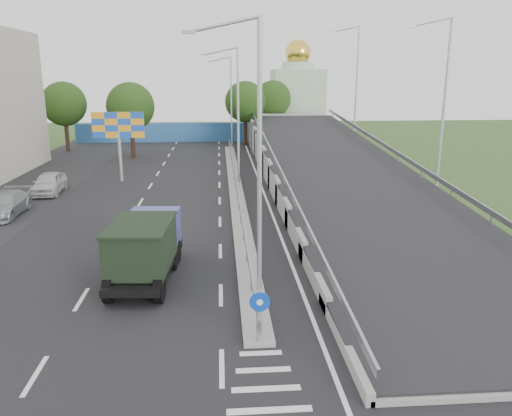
{
  "coord_description": "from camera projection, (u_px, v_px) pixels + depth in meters",
  "views": [
    {
      "loc": [
        -1.14,
        -11.88,
        8.31
      ],
      "look_at": [
        0.53,
        10.83,
        2.2
      ],
      "focal_mm": 35.0,
      "sensor_mm": 36.0,
      "label": 1
    }
  ],
  "objects": [
    {
      "name": "ground",
      "position": [
        266.0,
        388.0,
        13.68
      ],
      "size": [
        160.0,
        160.0,
        0.0
      ],
      "primitive_type": "plane",
      "color": "#2D4C1E",
      "rests_on": "ground"
    },
    {
      "name": "road_surface",
      "position": [
        192.0,
        205.0,
        32.73
      ],
      "size": [
        26.0,
        90.0,
        0.04
      ],
      "primitive_type": "cube",
      "color": "black",
      "rests_on": "ground"
    },
    {
      "name": "median",
      "position": [
        236.0,
        190.0,
        36.77
      ],
      "size": [
        1.0,
        44.0,
        0.2
      ],
      "primitive_type": "cube",
      "color": "gray",
      "rests_on": "ground"
    },
    {
      "name": "overpass_ramp",
      "position": [
        337.0,
        166.0,
        36.87
      ],
      "size": [
        10.0,
        50.0,
        3.5
      ],
      "color": "gray",
      "rests_on": "ground"
    },
    {
      "name": "median_guardrail",
      "position": [
        236.0,
        181.0,
        36.6
      ],
      "size": [
        0.09,
        44.0,
        0.71
      ],
      "color": "gray",
      "rests_on": "median"
    },
    {
      "name": "sign_bollard",
      "position": [
        260.0,
        316.0,
        15.5
      ],
      "size": [
        0.64,
        0.23,
        1.67
      ],
      "color": "black",
      "rests_on": "median"
    },
    {
      "name": "lamp_post_near",
      "position": [
        254.0,
        146.0,
        17.96
      ],
      "size": [
        2.74,
        0.18,
        10.08
      ],
      "color": "#B2B5B7",
      "rests_on": "median"
    },
    {
      "name": "lamp_post_mid",
      "position": [
        236.0,
        109.0,
        37.22
      ],
      "size": [
        2.74,
        0.18,
        10.08
      ],
      "color": "#B2B5B7",
      "rests_on": "median"
    },
    {
      "name": "lamp_post_far",
      "position": [
        230.0,
        97.0,
        56.49
      ],
      "size": [
        2.74,
        0.18,
        10.08
      ],
      "color": "#B2B5B7",
      "rests_on": "median"
    },
    {
      "name": "blue_wall",
      "position": [
        197.0,
        132.0,
        63.17
      ],
      "size": [
        30.0,
        0.5,
        2.4
      ],
      "primitive_type": "cube",
      "color": "#2B5E9E",
      "rests_on": "ground"
    },
    {
      "name": "church",
      "position": [
        297.0,
        96.0,
        70.8
      ],
      "size": [
        7.0,
        7.0,
        13.8
      ],
      "color": "#B2CCAD",
      "rests_on": "ground"
    },
    {
      "name": "billboard",
      "position": [
        118.0,
        129.0,
        38.92
      ],
      "size": [
        4.0,
        0.24,
        5.5
      ],
      "color": "#B2B5B7",
      "rests_on": "ground"
    },
    {
      "name": "tree_left_mid",
      "position": [
        131.0,
        107.0,
        50.15
      ],
      "size": [
        4.8,
        4.8,
        7.6
      ],
      "color": "black",
      "rests_on": "ground"
    },
    {
      "name": "tree_median_far",
      "position": [
        245.0,
        102.0,
        58.71
      ],
      "size": [
        4.8,
        4.8,
        7.6
      ],
      "color": "black",
      "rests_on": "ground"
    },
    {
      "name": "tree_left_far",
      "position": [
        64.0,
        104.0,
        54.4
      ],
      "size": [
        4.8,
        4.8,
        7.6
      ],
      "color": "black",
      "rests_on": "ground"
    },
    {
      "name": "tree_ramp_far",
      "position": [
        273.0,
        99.0,
        65.74
      ],
      "size": [
        4.8,
        4.8,
        7.6
      ],
      "color": "black",
      "rests_on": "ground"
    },
    {
      "name": "dump_truck",
      "position": [
        146.0,
        245.0,
        20.69
      ],
      "size": [
        2.63,
        6.13,
        2.64
      ],
      "rotation": [
        0.0,
        0.0,
        -0.07
      ],
      "color": "black",
      "rests_on": "ground"
    },
    {
      "name": "parked_car_d",
      "position": [
        5.0,
        204.0,
        30.17
      ],
      "size": [
        2.03,
        4.88,
        1.41
      ],
      "primitive_type": "imported",
      "rotation": [
        0.0,
        0.0,
        0.01
      ],
      "color": "gray",
      "rests_on": "ground"
    },
    {
      "name": "parked_car_e",
      "position": [
        49.0,
        183.0,
        35.79
      ],
      "size": [
        2.02,
        4.56,
        1.53
      ],
      "primitive_type": "imported",
      "rotation": [
        0.0,
        0.0,
        0.05
      ],
      "color": "#B7B7B3",
      "rests_on": "ground"
    }
  ]
}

